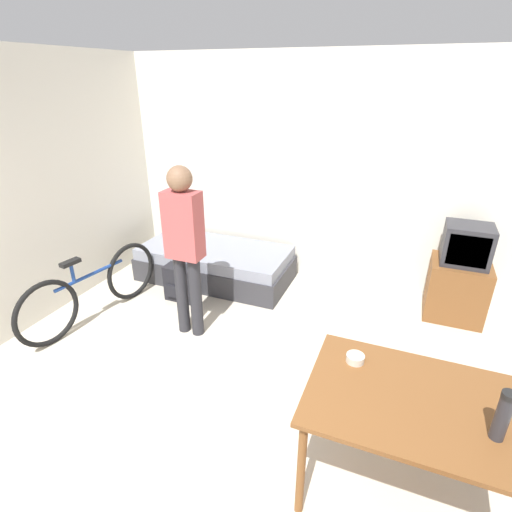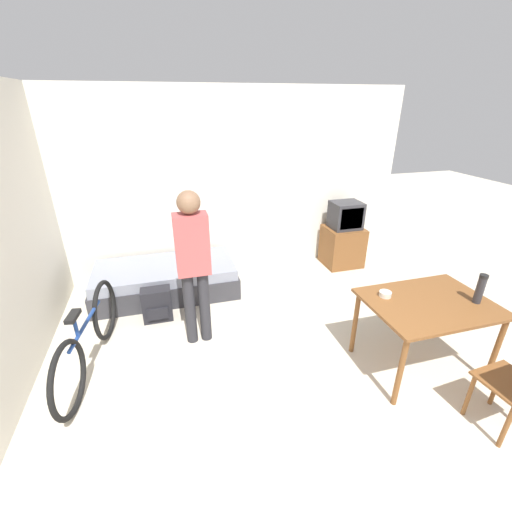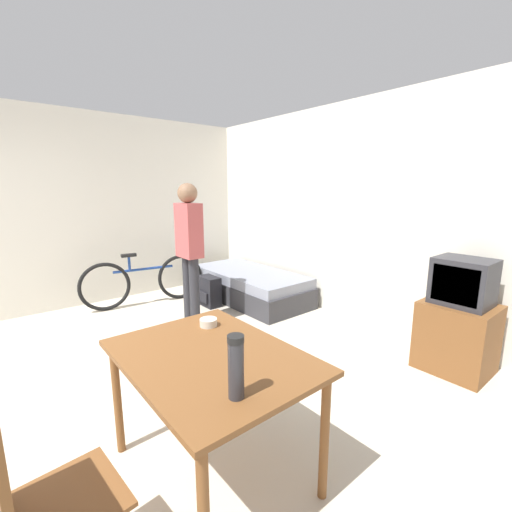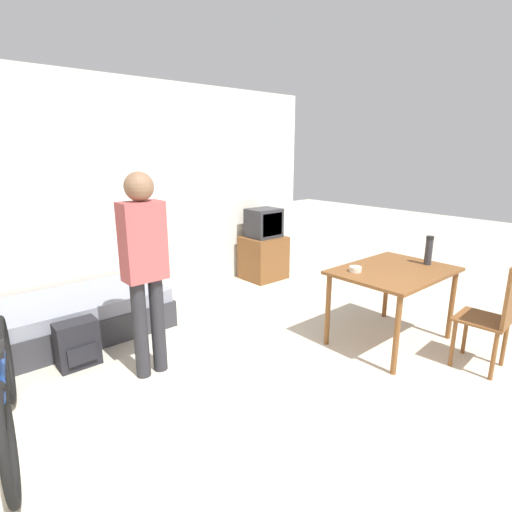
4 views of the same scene
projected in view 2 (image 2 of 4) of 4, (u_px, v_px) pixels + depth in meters
wall_back at (225, 185)px, 5.04m from camera, size 5.60×0.06×2.70m
daybed at (166, 279)px, 4.77m from camera, size 1.92×0.92×0.43m
tv at (343, 238)px, 5.52m from camera, size 0.58×0.53×1.06m
dining_table at (428, 310)px, 3.26m from camera, size 1.16×0.86×0.76m
bicycle at (89, 339)px, 3.36m from camera, size 0.33×1.72×0.76m
person_standing at (193, 259)px, 3.50m from camera, size 0.34×0.23×1.72m
thermos_flask at (481, 288)px, 3.15m from camera, size 0.07×0.07×0.29m
mate_bowl at (385, 294)px, 3.30m from camera, size 0.12×0.12×0.05m
backpack at (157, 305)px, 4.18m from camera, size 0.35×0.23×0.43m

